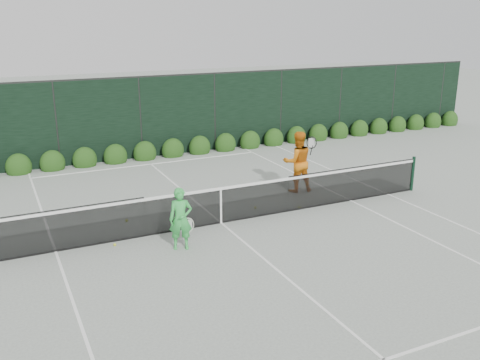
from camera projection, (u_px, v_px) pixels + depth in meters
name	position (u px, v px, depth m)	size (l,w,h in m)	color
ground	(221.00, 223.00, 13.87)	(80.00, 80.00, 0.00)	gray
tennis_net	(220.00, 204.00, 13.70)	(12.90, 0.10, 1.07)	#113321
player_woman	(181.00, 219.00, 12.17)	(0.66, 0.50, 1.45)	green
player_man	(298.00, 162.00, 16.15)	(1.03, 0.87, 1.87)	orange
court_lines	(221.00, 223.00, 13.87)	(11.03, 23.83, 0.01)	white
windscreen_fence	(272.00, 199.00, 11.08)	(32.00, 21.07, 3.06)	black
hedge_row	(145.00, 153.00, 19.97)	(31.66, 0.65, 0.94)	black
tennis_balls	(204.00, 219.00, 14.07)	(5.31, 1.47, 0.07)	#C9D52F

